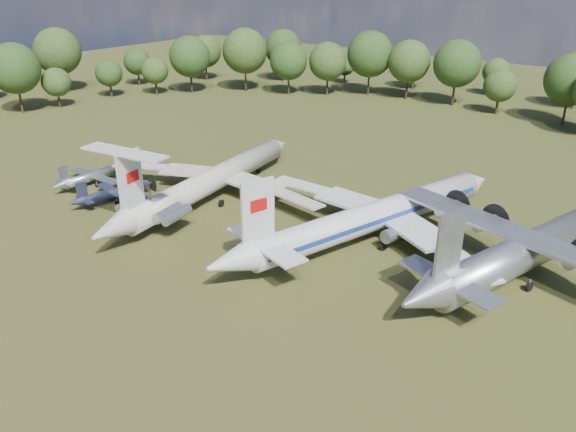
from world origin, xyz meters
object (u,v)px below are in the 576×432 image
Objects in this scene: il62_airliner at (213,184)px; an12_transport at (517,259)px; person_on_il62 at (149,192)px; tu104_jet at (374,221)px; small_prop_west at (114,195)px; small_prop_northwest at (93,178)px.

an12_transport is at bearing -3.51° from il62_airliner.
person_on_il62 reaches higher than il62_airliner.
person_on_il62 is at bearing -90.00° from il62_airliner.
small_prop_west is (-34.89, -11.82, -1.40)m from tu104_jet.
tu104_jet is at bearing -161.21° from an12_transport.
tu104_jet reaches higher than il62_airliner.
small_prop_west is at bearing -13.61° from person_on_il62.
tu104_jet reaches higher than an12_transport.
small_prop_northwest is (-43.13, -9.54, -1.36)m from tu104_jet.
il62_airliner is 19.88m from small_prop_northwest.
person_on_il62 is (12.15, -3.27, 4.47)m from small_prop_west.
small_prop_west is 13.36m from person_on_il62.
an12_transport is 2.55× the size of small_prop_northwest.
person_on_il62 is (20.39, -5.56, 4.43)m from small_prop_northwest.
an12_transport is at bearing 9.26° from small_prop_northwest.
il62_airliner is at bearing 19.98° from small_prop_northwest.
small_prop_west is at bearing -16.01° from small_prop_northwest.
il62_airliner is 13.93m from small_prop_west.
il62_airliner is at bearing -80.35° from person_on_il62.
person_on_il62 reaches higher than tu104_jet.
person_on_il62 reaches higher than small_prop_northwest.
tu104_jet is 36.87m from small_prop_west.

